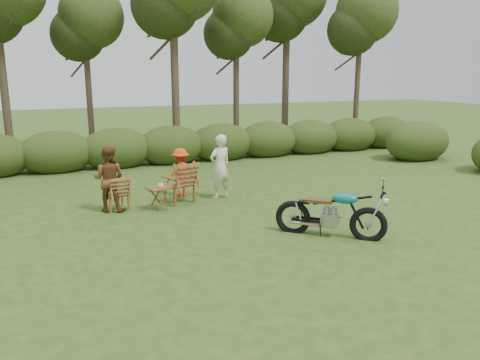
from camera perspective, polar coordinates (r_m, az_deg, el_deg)
name	(u,v)px	position (r m, az deg, el deg)	size (l,w,h in m)	color
ground	(286,239)	(9.57, 5.63, -7.14)	(80.00, 80.00, 0.00)	#2A4617
tree_line	(176,59)	(18.28, -7.78, 14.45)	(22.52, 11.62, 8.14)	#3B2B20
motorcycle	(329,236)	(9.88, 10.80, -6.67)	(2.15, 0.82, 1.23)	#0EBDBD
lawn_chair_right	(180,202)	(12.29, -7.35, -2.66)	(0.74, 0.74, 1.07)	brown
lawn_chair_left	(117,209)	(11.91, -14.79, -3.48)	(0.59, 0.59, 0.86)	brown
side_table	(159,198)	(11.63, -9.83, -2.23)	(0.53, 0.45, 0.55)	#5A3816
cup	(161,186)	(11.53, -9.67, -0.68)	(0.13, 0.13, 0.10)	#EDE2C3
adult_a	(220,198)	(12.58, -2.41, -2.19)	(0.63, 0.41, 1.71)	beige
adult_b	(111,211)	(11.84, -15.47, -3.63)	(0.78, 0.60, 1.60)	brown
child	(181,196)	(12.90, -7.16, -1.91)	(0.84, 0.49, 1.31)	red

